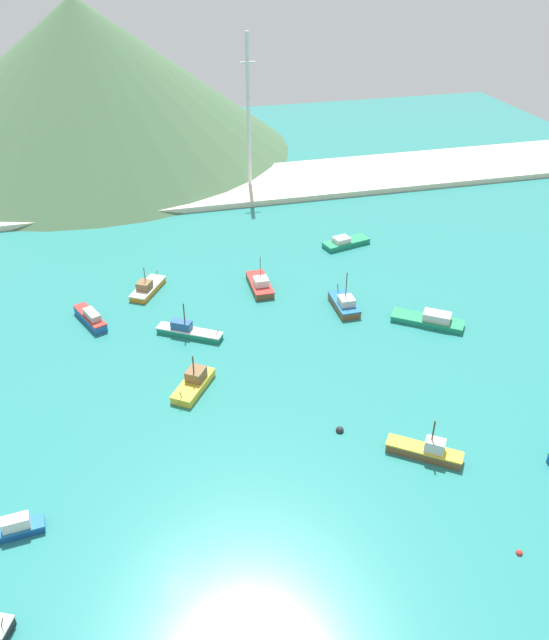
# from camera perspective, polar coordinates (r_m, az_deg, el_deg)

# --- Properties ---
(ground) EXTENTS (260.00, 280.00, 0.50)m
(ground) POSITION_cam_1_polar(r_m,az_deg,el_deg) (87.98, -11.33, -5.64)
(ground) COLOR teal
(fishing_boat_0) EXTENTS (3.24, 8.57, 6.16)m
(fishing_boat_0) POSITION_cam_1_polar(r_m,az_deg,el_deg) (107.13, -1.31, 3.23)
(fishing_boat_0) COLOR brown
(fishing_boat_0) RESTS_ON ground
(fishing_boat_2) EXTENTS (8.33, 6.81, 5.53)m
(fishing_boat_2) POSITION_cam_1_polar(r_m,az_deg,el_deg) (77.11, 13.45, -11.32)
(fishing_boat_2) COLOR brown
(fishing_boat_2) RESTS_ON ground
(fishing_boat_3) EXTENTS (6.69, 8.47, 4.74)m
(fishing_boat_3) POSITION_cam_1_polar(r_m,az_deg,el_deg) (108.18, -11.34, 2.84)
(fishing_boat_3) COLOR orange
(fishing_boat_3) RESTS_ON ground
(fishing_boat_4) EXTENTS (9.60, 5.26, 1.91)m
(fishing_boat_4) POSITION_cam_1_polar(r_m,az_deg,el_deg) (122.60, 6.37, 6.94)
(fishing_boat_4) COLOR #198466
(fishing_boat_4) RESTS_ON ground
(fishing_boat_5) EXTENTS (10.74, 8.92, 2.18)m
(fishing_boat_5) POSITION_cam_1_polar(r_m,az_deg,el_deg) (100.47, 13.76, 0.02)
(fishing_boat_5) COLOR #198466
(fishing_boat_5) RESTS_ON ground
(fishing_boat_6) EXTENTS (9.69, 7.04, 5.52)m
(fishing_boat_6) POSITION_cam_1_polar(r_m,az_deg,el_deg) (95.79, -7.78, -0.98)
(fishing_boat_6) COLOR #198466
(fishing_boat_6) RESTS_ON ground
(fishing_boat_7) EXTENTS (3.19, 7.43, 6.66)m
(fishing_boat_7) POSITION_cam_1_polar(r_m,az_deg,el_deg) (101.96, 6.30, 1.44)
(fishing_boat_7) COLOR brown
(fishing_boat_7) RESTS_ON ground
(fishing_boat_8) EXTENTS (5.06, 8.37, 2.39)m
(fishing_boat_8) POSITION_cam_1_polar(r_m,az_deg,el_deg) (101.83, -16.17, 0.21)
(fishing_boat_8) COLOR #1E5BA8
(fishing_boat_8) RESTS_ON ground
(fishing_boat_9) EXTENTS (6.82, 8.00, 5.11)m
(fishing_boat_9) POSITION_cam_1_polar(r_m,az_deg,el_deg) (85.29, -7.24, -5.61)
(fishing_boat_9) COLOR gold
(fishing_boat_9) RESTS_ON ground
(fishing_boat_10) EXTENTS (7.16, 2.53, 2.19)m
(fishing_boat_10) POSITION_cam_1_polar(r_m,az_deg,el_deg) (72.71, -22.57, -16.95)
(fishing_boat_10) COLOR #14478C
(fishing_boat_10) RESTS_ON ground
(buoy_0) EXTENTS (0.66, 0.66, 0.66)m
(buoy_0) POSITION_cam_1_polar(r_m,az_deg,el_deg) (70.97, 21.10, -18.91)
(buoy_0) COLOR red
(buoy_0) RESTS_ON ground
(buoy_2) EXTENTS (0.98, 0.98, 0.98)m
(buoy_2) POSITION_cam_1_polar(r_m,az_deg,el_deg) (79.05, 5.88, -9.81)
(buoy_2) COLOR #232328
(buoy_2) RESTS_ON ground
(beach_strip) EXTENTS (247.00, 23.30, 1.20)m
(beach_strip) POSITION_cam_1_polar(r_m,az_deg,el_deg) (147.54, -13.61, 10.72)
(beach_strip) COLOR beige
(beach_strip) RESTS_ON ground
(hill_central) EXTENTS (104.52, 104.52, 37.59)m
(hill_central) POSITION_cam_1_polar(r_m,az_deg,el_deg) (178.57, -16.78, 20.15)
(hill_central) COLOR #476B47
(hill_central) RESTS_ON ground
(radio_tower) EXTENTS (3.36, 2.69, 33.59)m
(radio_tower) POSITION_cam_1_polar(r_m,az_deg,el_deg) (144.36, -2.35, 18.02)
(radio_tower) COLOR silver
(radio_tower) RESTS_ON ground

